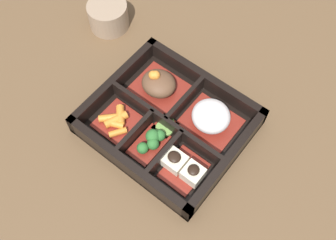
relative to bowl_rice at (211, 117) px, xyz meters
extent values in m
plane|color=brown|center=(-0.06, -0.05, -0.03)|extent=(3.00, 3.00, 0.00)
cube|color=black|center=(-0.06, -0.05, -0.03)|extent=(0.26, 0.23, 0.01)
cube|color=black|center=(-0.06, -0.15, -0.01)|extent=(0.26, 0.01, 0.04)
cube|color=black|center=(-0.06, 0.06, -0.01)|extent=(0.26, 0.01, 0.04)
cube|color=black|center=(-0.18, -0.05, -0.01)|extent=(0.01, 0.23, 0.04)
cube|color=black|center=(0.07, -0.05, -0.01)|extent=(0.01, 0.23, 0.04)
cube|color=black|center=(-0.06, -0.05, -0.01)|extent=(0.24, 0.01, 0.04)
cube|color=black|center=(-0.09, -0.10, -0.01)|extent=(0.01, 0.09, 0.04)
cube|color=black|center=(-0.02, -0.10, -0.01)|extent=(0.01, 0.09, 0.04)
cube|color=black|center=(-0.06, 0.00, -0.01)|extent=(0.01, 0.11, 0.04)
cube|color=maroon|center=(-0.12, 0.00, -0.02)|extent=(0.10, 0.09, 0.01)
ellipsoid|color=brown|center=(-0.12, 0.00, 0.00)|extent=(0.07, 0.06, 0.03)
sphere|color=orange|center=(-0.12, 0.00, 0.02)|extent=(0.02, 0.02, 0.02)
sphere|color=orange|center=(-0.13, 0.00, 0.02)|extent=(0.02, 0.02, 0.02)
cube|color=maroon|center=(0.00, 0.00, -0.02)|extent=(0.10, 0.09, 0.01)
ellipsoid|color=silver|center=(0.00, 0.00, 0.00)|extent=(0.07, 0.07, 0.05)
cube|color=maroon|center=(-0.13, -0.10, -0.02)|extent=(0.07, 0.07, 0.01)
cylinder|color=orange|center=(-0.13, -0.10, -0.01)|extent=(0.03, 0.05, 0.01)
cylinder|color=orange|center=(-0.14, -0.10, -0.01)|extent=(0.04, 0.04, 0.01)
cylinder|color=orange|center=(-0.13, -0.09, -0.01)|extent=(0.04, 0.04, 0.01)
cylinder|color=orange|center=(-0.13, -0.11, -0.01)|extent=(0.03, 0.02, 0.01)
cylinder|color=orange|center=(-0.11, -0.12, -0.01)|extent=(0.03, 0.03, 0.01)
cube|color=maroon|center=(-0.05, -0.10, -0.02)|extent=(0.04, 0.07, 0.01)
sphere|color=#2D6B2D|center=(-0.06, -0.12, -0.01)|extent=(0.02, 0.02, 0.02)
sphere|color=#2D6B2D|center=(-0.06, -0.09, -0.01)|extent=(0.03, 0.03, 0.03)
sphere|color=#2D6B2D|center=(-0.05, -0.10, -0.01)|extent=(0.02, 0.02, 0.02)
sphere|color=#2D6B2D|center=(-0.05, -0.08, -0.01)|extent=(0.02, 0.02, 0.02)
cube|color=maroon|center=(0.02, -0.10, -0.02)|extent=(0.06, 0.07, 0.01)
cube|color=beige|center=(0.00, -0.10, -0.01)|extent=(0.04, 0.03, 0.02)
ellipsoid|color=black|center=(0.00, -0.10, 0.01)|extent=(0.02, 0.02, 0.01)
cube|color=beige|center=(0.04, -0.10, -0.01)|extent=(0.03, 0.03, 0.02)
ellipsoid|color=black|center=(0.04, -0.10, 0.01)|extent=(0.02, 0.02, 0.01)
cube|color=maroon|center=(-0.05, -0.05, -0.02)|extent=(0.04, 0.04, 0.01)
cylinder|color=#75A84C|center=(-0.06, -0.05, -0.02)|extent=(0.02, 0.02, 0.01)
cylinder|color=#75A84C|center=(-0.05, -0.06, -0.02)|extent=(0.02, 0.02, 0.00)
cylinder|color=#75A84C|center=(-0.06, -0.06, -0.02)|extent=(0.02, 0.02, 0.01)
cylinder|color=gray|center=(-0.30, 0.07, -0.01)|extent=(0.08, 0.08, 0.05)
cylinder|color=#597A38|center=(-0.30, 0.07, 0.02)|extent=(0.07, 0.07, 0.01)
camera|label=1|loc=(0.15, -0.31, 0.59)|focal=42.00mm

